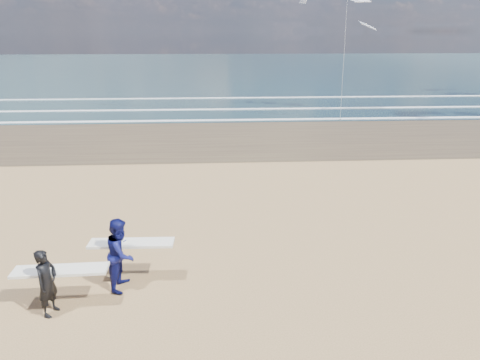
{
  "coord_description": "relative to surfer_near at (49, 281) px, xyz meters",
  "views": [
    {
      "loc": [
        3.46,
        -8.68,
        6.29
      ],
      "look_at": [
        4.32,
        6.0,
        1.17
      ],
      "focal_mm": 32.0,
      "sensor_mm": 36.0,
      "label": 1
    }
  ],
  "objects": [
    {
      "name": "kite_1",
      "position": [
        13.9,
        24.99,
        5.38
      ],
      "size": [
        6.53,
        4.82,
        10.77
      ],
      "color": "slate",
      "rests_on": "ground"
    },
    {
      "name": "foam_breakers",
      "position": [
        20.44,
        27.98,
        -0.8
      ],
      "size": [
        220.0,
        11.7,
        0.05
      ],
      "color": "white",
      "rests_on": "ground"
    },
    {
      "name": "wet_sand_strip",
      "position": [
        20.44,
        17.88,
        -0.84
      ],
      "size": [
        220.0,
        12.0,
        0.01
      ],
      "primitive_type": "cube",
      "color": "#463625",
      "rests_on": "ground"
    },
    {
      "name": "surfer_near",
      "position": [
        0.0,
        0.0,
        0.0
      ],
      "size": [
        2.21,
        0.99,
        1.66
      ],
      "color": "black",
      "rests_on": "ground"
    },
    {
      "name": "ocean",
      "position": [
        20.44,
        71.88,
        -0.84
      ],
      "size": [
        220.0,
        100.0,
        0.02
      ],
      "primitive_type": "cube",
      "color": "#1A3139",
      "rests_on": "ground"
    },
    {
      "name": "surfer_far",
      "position": [
        1.46,
        1.02,
        0.11
      ],
      "size": [
        2.21,
        1.15,
        1.91
      ],
      "color": "#0E1151",
      "rests_on": "ground"
    }
  ]
}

